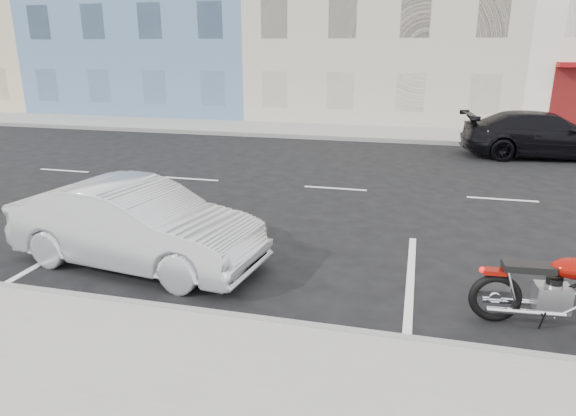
{
  "coord_description": "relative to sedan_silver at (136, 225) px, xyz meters",
  "views": [
    {
      "loc": [
        -0.05,
        -12.55,
        3.46
      ],
      "look_at": [
        -2.14,
        -4.37,
        0.8
      ],
      "focal_mm": 32.0,
      "sensor_mm": 36.0,
      "label": 1
    }
  ],
  "objects": [
    {
      "name": "sidewalk_far",
      "position": [
        -0.62,
        14.25,
        -0.62
      ],
      "size": [
        80.0,
        3.4,
        0.15
      ],
      "primitive_type": "cube",
      "color": "gray",
      "rests_on": "ground"
    },
    {
      "name": "sedan_silver",
      "position": [
        0.0,
        0.0,
        0.0
      ],
      "size": [
        4.38,
        2.02,
        1.39
      ],
      "primitive_type": "imported",
      "rotation": [
        0.0,
        0.0,
        1.44
      ],
      "color": "#B5B8BE",
      "rests_on": "ground"
    },
    {
      "name": "curb_near",
      "position": [
        -0.62,
        -1.45,
        -0.62
      ],
      "size": [
        80.0,
        0.12,
        0.16
      ],
      "primitive_type": "cube",
      "color": "gray",
      "rests_on": "ground"
    },
    {
      "name": "ground",
      "position": [
        4.38,
        5.55,
        -0.7
      ],
      "size": [
        120.0,
        120.0,
        0.0
      ],
      "primitive_type": "plane",
      "color": "black",
      "rests_on": "ground"
    },
    {
      "name": "curb_far",
      "position": [
        -0.62,
        12.55,
        -0.62
      ],
      "size": [
        80.0,
        0.12,
        0.16
      ],
      "primitive_type": "cube",
      "color": "gray",
      "rests_on": "ground"
    },
    {
      "name": "bldg_far_west",
      "position": [
        -21.62,
        21.85,
        5.3
      ],
      "size": [
        12.0,
        12.0,
        12.0
      ],
      "primitive_type": "cube",
      "color": "#C7B892",
      "rests_on": "ground"
    },
    {
      "name": "bldg_cream",
      "position": [
        2.38,
        21.85,
        5.05
      ],
      "size": [
        12.0,
        12.0,
        11.5
      ],
      "primitive_type": "cube",
      "color": "#B9B09B",
      "rests_on": "ground"
    },
    {
      "name": "car_far",
      "position": [
        8.25,
        11.08,
        0.04
      ],
      "size": [
        5.28,
        2.65,
        1.47
      ],
      "primitive_type": "imported",
      "rotation": [
        0.0,
        0.0,
        1.69
      ],
      "color": "black",
      "rests_on": "ground"
    }
  ]
}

